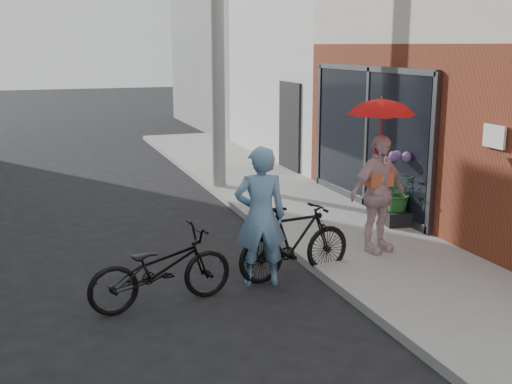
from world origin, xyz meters
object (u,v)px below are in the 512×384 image
officer (260,216)px  bike_right (295,241)px  bike_left (161,268)px  planter (397,218)px  kimono_woman (378,194)px  utility_pole (217,18)px

officer → bike_right: size_ratio=1.09×
bike_left → planter: bearing=-76.9°
bike_left → kimono_woman: (3.20, 0.64, 0.49)m
officer → kimono_woman: size_ratio=1.07×
bike_right → kimono_woman: kimono_woman is taller
officer → bike_left: size_ratio=1.02×
officer → bike_right: (0.51, 0.07, -0.40)m
planter → officer: bearing=-153.2°
utility_pole → kimono_woman: (0.87, -4.93, -2.55)m
bike_left → utility_pole: bearing=-31.8°
officer → utility_pole: bearing=-89.3°
bike_right → planter: 2.79m
utility_pole → kimono_woman: 5.62m
bike_left → bike_right: size_ratio=1.06×
utility_pole → planter: bearing=-63.7°
bike_left → planter: size_ratio=4.06×
bike_right → planter: (2.40, 1.40, -0.26)m
kimono_woman → bike_right: bearing=177.6°
utility_pole → kimono_woman: utility_pole is taller
officer → bike_right: officer is taller
bike_right → bike_left: bearing=92.3°
bike_left → bike_right: 1.86m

